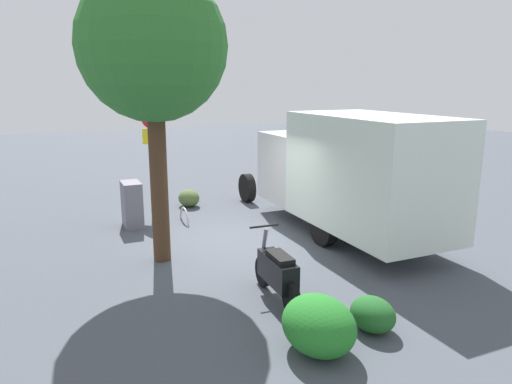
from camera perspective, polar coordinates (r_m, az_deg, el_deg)
ground_plane at (r=11.55m, az=-2.46°, el=-5.81°), size 60.00×60.00×0.00m
box_truck_near at (r=11.83m, az=10.90°, el=2.68°), size 7.59×2.52×3.03m
motorcycle at (r=8.31m, az=2.56°, el=-9.64°), size 1.81×0.55×1.20m
stop_sign at (r=14.12m, az=-12.66°, el=6.29°), size 0.71×0.33×3.22m
street_tree at (r=9.87m, az=-12.31°, el=16.51°), size 2.96×2.96×5.90m
utility_cabinet at (r=12.90m, az=-14.69°, el=-1.45°), size 0.82×0.50×1.20m
bike_rack_hoop at (r=13.15m, az=-8.59°, el=-3.60°), size 0.85×0.09×0.85m
shrub_near_sign at (r=7.69m, az=13.84°, el=-14.07°), size 0.77×0.63×0.53m
shrub_mid_verge at (r=14.73m, az=-8.07°, el=-0.73°), size 0.77×0.63×0.52m
shrub_by_tree at (r=6.94m, az=7.53°, el=-15.58°), size 1.19×0.98×0.81m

